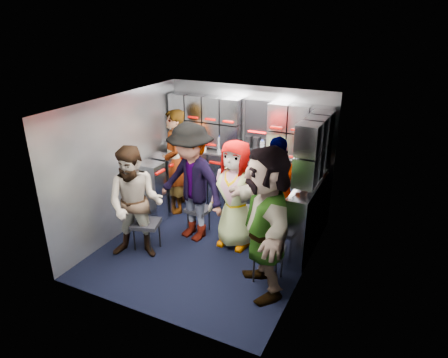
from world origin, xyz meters
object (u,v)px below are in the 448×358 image
at_px(attendant_arc_c, 235,195).
at_px(jump_seat_center, 240,212).
at_px(jump_seat_near_right, 269,252).
at_px(attendant_standing, 175,162).
at_px(attendant_arc_a, 136,204).
at_px(jump_seat_near_left, 146,225).
at_px(attendant_arc_e, 265,222).
at_px(attendant_arc_d, 275,198).
at_px(jump_seat_mid_left, 198,211).
at_px(jump_seat_mid_right, 277,224).
at_px(attendant_arc_b, 191,183).

bearing_deg(attendant_arc_c, jump_seat_center, 92.98).
relative_size(jump_seat_near_right, attendant_standing, 0.26).
height_order(jump_seat_near_right, attendant_arc_a, attendant_arc_a).
height_order(jump_seat_near_left, attendant_arc_e, attendant_arc_e).
bearing_deg(attendant_arc_c, attendant_arc_a, -138.67).
bearing_deg(attendant_arc_a, jump_seat_near_right, -12.21).
xyz_separation_m(attendant_arc_a, attendant_arc_c, (1.07, 0.85, -0.00)).
relative_size(jump_seat_near_left, attendant_arc_d, 0.26).
xyz_separation_m(jump_seat_near_left, attendant_arc_c, (1.07, 0.67, 0.41)).
xyz_separation_m(jump_seat_mid_left, attendant_arc_d, (1.22, -0.07, 0.50)).
xyz_separation_m(jump_seat_mid_left, jump_seat_mid_right, (1.22, 0.11, 0.00)).
bearing_deg(jump_seat_mid_left, jump_seat_mid_right, 5.15).
relative_size(attendant_arc_b, attendant_arc_d, 1.04).
bearing_deg(jump_seat_center, jump_seat_near_left, -141.65).
xyz_separation_m(jump_seat_near_right, attendant_arc_e, (0.00, -0.18, 0.52)).
height_order(jump_seat_mid_left, attendant_standing, attendant_standing).
bearing_deg(jump_seat_mid_left, attendant_arc_b, -90.00).
relative_size(jump_seat_center, attendant_arc_e, 0.27).
distance_m(attendant_arc_c, attendant_arc_d, 0.57).
relative_size(jump_seat_mid_right, attendant_arc_b, 0.23).
distance_m(attendant_arc_a, attendant_arc_b, 0.87).
bearing_deg(attendant_arc_a, jump_seat_mid_right, 12.25).
bearing_deg(jump_seat_near_right, attendant_arc_e, -90.00).
distance_m(jump_seat_near_left, jump_seat_mid_left, 0.86).
distance_m(jump_seat_near_right, attendant_standing, 2.43).
relative_size(jump_seat_mid_left, jump_seat_mid_right, 0.99).
relative_size(jump_seat_near_left, attendant_standing, 0.26).
relative_size(attendant_standing, attendant_arc_a, 1.10).
distance_m(jump_seat_mid_left, attendant_arc_a, 1.11).
xyz_separation_m(jump_seat_near_right, attendant_arc_d, (-0.16, 0.61, 0.45)).
xyz_separation_m(jump_seat_mid_left, attendant_arc_c, (0.65, -0.08, 0.43)).
distance_m(attendant_arc_a, attendant_arc_d, 1.85).
bearing_deg(jump_seat_mid_right, attendant_arc_d, -90.00).
xyz_separation_m(jump_seat_mid_right, jump_seat_near_right, (0.16, -0.79, 0.04)).
bearing_deg(attendant_arc_b, attendant_arc_c, 21.83).
distance_m(attendant_standing, attendant_arc_c, 1.47).
relative_size(attendant_arc_c, attendant_arc_e, 0.86).
bearing_deg(attendant_arc_b, jump_seat_mid_left, 103.37).
bearing_deg(attendant_arc_c, jump_seat_mid_left, 175.63).
xyz_separation_m(jump_seat_near_right, attendant_arc_a, (-1.80, -0.25, 0.39)).
height_order(jump_seat_center, attendant_arc_e, attendant_arc_e).
bearing_deg(attendant_arc_a, attendant_arc_d, 7.55).
height_order(jump_seat_near_left, attendant_arc_a, attendant_arc_a).
relative_size(jump_seat_mid_left, attendant_arc_a, 0.26).
distance_m(jump_seat_mid_left, jump_seat_center, 0.66).
bearing_deg(jump_seat_mid_right, jump_seat_near_right, -78.72).
distance_m(jump_seat_mid_left, attendant_arc_c, 0.78).
bearing_deg(attendant_arc_c, attendant_arc_b, -168.55).
height_order(jump_seat_near_left, attendant_standing, attendant_standing).
bearing_deg(attendant_standing, jump_seat_near_right, 22.52).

